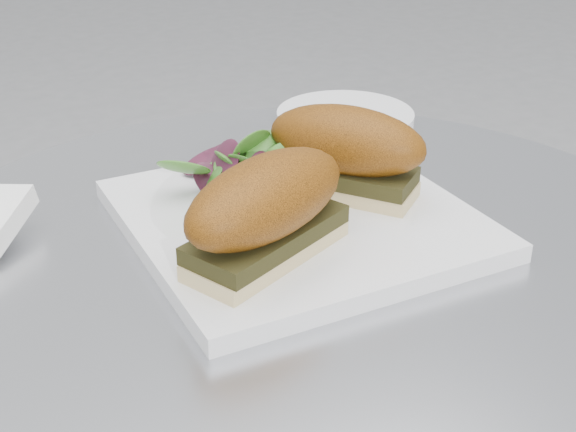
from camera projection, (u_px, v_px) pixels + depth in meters
name	position (u px, v px, depth m)	size (l,w,h in m)	color
plate	(297.00, 219.00, 0.69)	(0.28, 0.28, 0.02)	silver
sandwich_left	(267.00, 208.00, 0.60)	(0.17, 0.13, 0.08)	tan
sandwich_right	(346.00, 150.00, 0.70)	(0.14, 0.15, 0.08)	tan
salad	(232.00, 162.00, 0.72)	(0.11, 0.11, 0.05)	#50832B
saucer	(345.00, 117.00, 0.91)	(0.16, 0.16, 0.01)	silver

